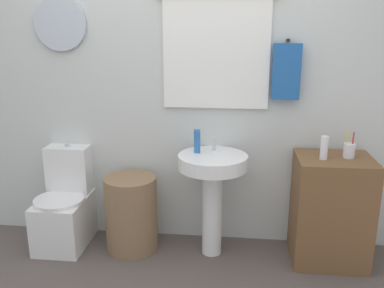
{
  "coord_description": "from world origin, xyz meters",
  "views": [
    {
      "loc": [
        0.39,
        -1.99,
        1.67
      ],
      "look_at": [
        0.08,
        0.8,
        0.88
      ],
      "focal_mm": 38.53,
      "sensor_mm": 36.0,
      "label": 1
    }
  ],
  "objects_px": {
    "pedestal_sink": "(213,181)",
    "wooden_cabinet": "(330,210)",
    "laundry_hamper": "(131,213)",
    "soap_bottle": "(197,141)",
    "lotion_bottle": "(324,148)",
    "toilet": "(65,208)",
    "toothbrush_cup": "(349,150)"
  },
  "relations": [
    {
      "from": "pedestal_sink",
      "to": "toothbrush_cup",
      "type": "bearing_deg",
      "value": 1.2
    },
    {
      "from": "pedestal_sink",
      "to": "wooden_cabinet",
      "type": "height_order",
      "value": "wooden_cabinet"
    },
    {
      "from": "lotion_bottle",
      "to": "toothbrush_cup",
      "type": "height_order",
      "value": "toothbrush_cup"
    },
    {
      "from": "toothbrush_cup",
      "to": "toilet",
      "type": "bearing_deg",
      "value": 179.51
    },
    {
      "from": "laundry_hamper",
      "to": "wooden_cabinet",
      "type": "relative_size",
      "value": 0.74
    },
    {
      "from": "pedestal_sink",
      "to": "lotion_bottle",
      "type": "relative_size",
      "value": 4.81
    },
    {
      "from": "toilet",
      "to": "pedestal_sink",
      "type": "xyz_separation_m",
      "value": [
        1.17,
        -0.04,
        0.29
      ]
    },
    {
      "from": "toilet",
      "to": "pedestal_sink",
      "type": "relative_size",
      "value": 1.0
    },
    {
      "from": "pedestal_sink",
      "to": "lotion_bottle",
      "type": "height_order",
      "value": "lotion_bottle"
    },
    {
      "from": "toilet",
      "to": "laundry_hamper",
      "type": "distance_m",
      "value": 0.55
    },
    {
      "from": "toilet",
      "to": "wooden_cabinet",
      "type": "bearing_deg",
      "value": -1.07
    },
    {
      "from": "toilet",
      "to": "lotion_bottle",
      "type": "relative_size",
      "value": 4.81
    },
    {
      "from": "toilet",
      "to": "lotion_bottle",
      "type": "bearing_deg",
      "value": -2.31
    },
    {
      "from": "pedestal_sink",
      "to": "toothbrush_cup",
      "type": "xyz_separation_m",
      "value": [
        0.95,
        0.02,
        0.26
      ]
    },
    {
      "from": "laundry_hamper",
      "to": "lotion_bottle",
      "type": "distance_m",
      "value": 1.51
    },
    {
      "from": "soap_bottle",
      "to": "toothbrush_cup",
      "type": "xyz_separation_m",
      "value": [
        1.07,
        -0.03,
        -0.02
      ]
    },
    {
      "from": "soap_bottle",
      "to": "toothbrush_cup",
      "type": "distance_m",
      "value": 1.07
    },
    {
      "from": "toilet",
      "to": "laundry_hamper",
      "type": "bearing_deg",
      "value": -3.99
    },
    {
      "from": "laundry_hamper",
      "to": "pedestal_sink",
      "type": "relative_size",
      "value": 0.75
    },
    {
      "from": "wooden_cabinet",
      "to": "soap_bottle",
      "type": "distance_m",
      "value": 1.09
    },
    {
      "from": "wooden_cabinet",
      "to": "toothbrush_cup",
      "type": "xyz_separation_m",
      "value": [
        0.09,
        0.02,
        0.45
      ]
    },
    {
      "from": "laundry_hamper",
      "to": "lotion_bottle",
      "type": "height_order",
      "value": "lotion_bottle"
    },
    {
      "from": "pedestal_sink",
      "to": "lotion_bottle",
      "type": "distance_m",
      "value": 0.82
    },
    {
      "from": "laundry_hamper",
      "to": "soap_bottle",
      "type": "relative_size",
      "value": 3.39
    },
    {
      "from": "pedestal_sink",
      "to": "wooden_cabinet",
      "type": "relative_size",
      "value": 0.99
    },
    {
      "from": "laundry_hamper",
      "to": "toothbrush_cup",
      "type": "distance_m",
      "value": 1.67
    },
    {
      "from": "laundry_hamper",
      "to": "soap_bottle",
      "type": "height_order",
      "value": "soap_bottle"
    },
    {
      "from": "laundry_hamper",
      "to": "wooden_cabinet",
      "type": "bearing_deg",
      "value": 0.0
    },
    {
      "from": "toilet",
      "to": "lotion_bottle",
      "type": "distance_m",
      "value": 2.03
    },
    {
      "from": "wooden_cabinet",
      "to": "toothbrush_cup",
      "type": "bearing_deg",
      "value": 12.25
    },
    {
      "from": "toilet",
      "to": "wooden_cabinet",
      "type": "relative_size",
      "value": 0.99
    },
    {
      "from": "pedestal_sink",
      "to": "wooden_cabinet",
      "type": "bearing_deg",
      "value": 0.0
    }
  ]
}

